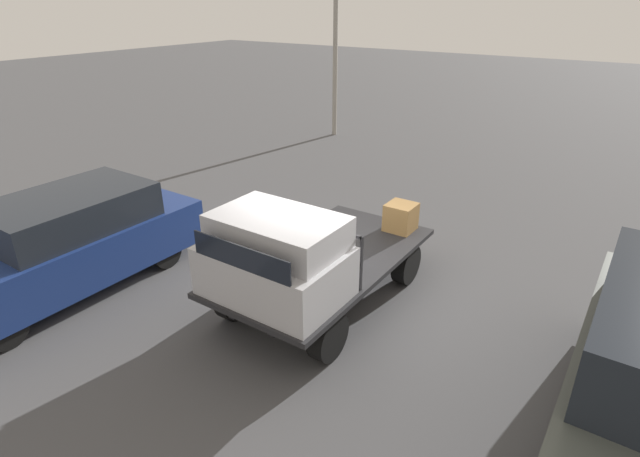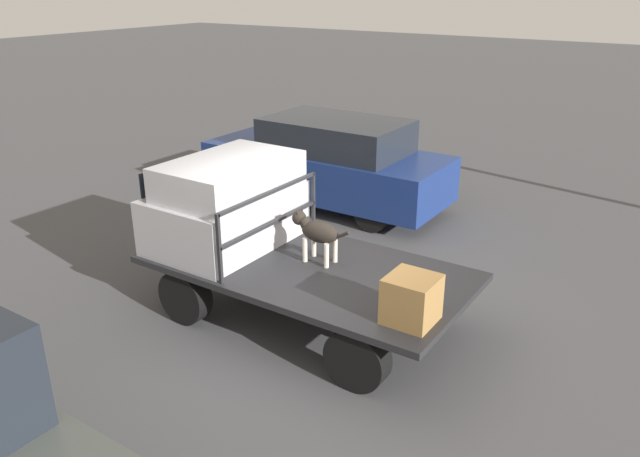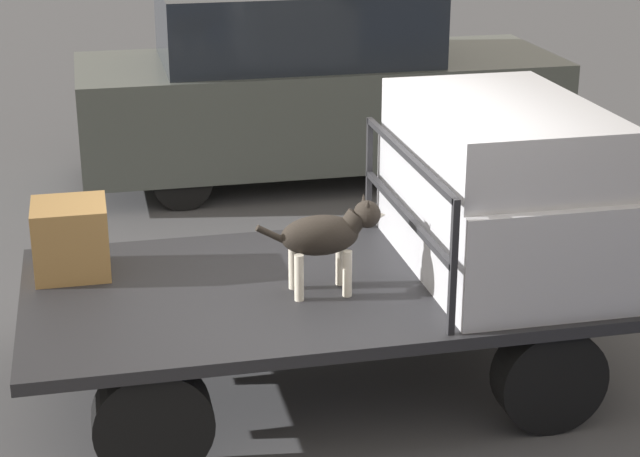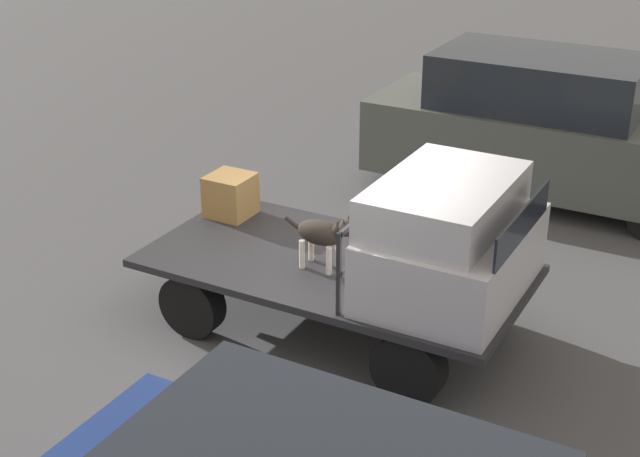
{
  "view_description": "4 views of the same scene",
  "coord_description": "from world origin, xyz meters",
  "px_view_note": "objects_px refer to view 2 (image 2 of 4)",
  "views": [
    {
      "loc": [
        5.85,
        3.87,
        4.53
      ],
      "look_at": [
        -0.09,
        -0.17,
        1.19
      ],
      "focal_mm": 28.0,
      "sensor_mm": 36.0,
      "label": 1
    },
    {
      "loc": [
        -3.91,
        5.62,
        3.99
      ],
      "look_at": [
        -0.09,
        -0.17,
        1.19
      ],
      "focal_mm": 35.0,
      "sensor_mm": 36.0,
      "label": 2
    },
    {
      "loc": [
        -1.45,
        -6.33,
        3.53
      ],
      "look_at": [
        -0.09,
        -0.17,
        1.19
      ],
      "focal_mm": 60.0,
      "sensor_mm": 36.0,
      "label": 3
    },
    {
      "loc": [
        3.83,
        -7.31,
        4.94
      ],
      "look_at": [
        -0.09,
        -0.17,
        1.19
      ],
      "focal_mm": 50.0,
      "sensor_mm": 36.0,
      "label": 4
    }
  ],
  "objects_px": {
    "flatbed_truck": "(307,279)",
    "cargo_crate": "(411,299)",
    "dog": "(316,231)",
    "parked_sedan": "(328,162)"
  },
  "relations": [
    {
      "from": "flatbed_truck",
      "to": "cargo_crate",
      "type": "bearing_deg",
      "value": 162.71
    },
    {
      "from": "dog",
      "to": "parked_sedan",
      "type": "bearing_deg",
      "value": -70.04
    },
    {
      "from": "cargo_crate",
      "to": "parked_sedan",
      "type": "height_order",
      "value": "parked_sedan"
    },
    {
      "from": "flatbed_truck",
      "to": "dog",
      "type": "bearing_deg",
      "value": -99.76
    },
    {
      "from": "parked_sedan",
      "to": "dog",
      "type": "bearing_deg",
      "value": 118.02
    },
    {
      "from": "flatbed_truck",
      "to": "dog",
      "type": "relative_size",
      "value": 4.7
    },
    {
      "from": "flatbed_truck",
      "to": "parked_sedan",
      "type": "xyz_separation_m",
      "value": [
        2.12,
        -3.77,
        0.26
      ]
    },
    {
      "from": "flatbed_truck",
      "to": "parked_sedan",
      "type": "relative_size",
      "value": 0.86
    },
    {
      "from": "cargo_crate",
      "to": "flatbed_truck",
      "type": "bearing_deg",
      "value": -17.29
    },
    {
      "from": "flatbed_truck",
      "to": "dog",
      "type": "xyz_separation_m",
      "value": [
        -0.03,
        -0.17,
        0.58
      ]
    }
  ]
}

